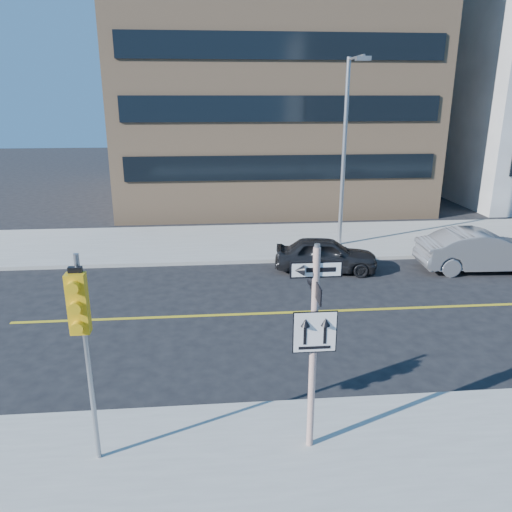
{
  "coord_description": "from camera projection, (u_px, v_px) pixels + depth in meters",
  "views": [
    {
      "loc": [
        -1.76,
        -10.49,
        6.59
      ],
      "look_at": [
        -0.46,
        4.0,
        1.93
      ],
      "focal_mm": 35.0,
      "sensor_mm": 36.0,
      "label": 1
    }
  ],
  "objects": [
    {
      "name": "parked_car_b",
      "position": [
        482.0,
        251.0,
        19.62
      ],
      "size": [
        1.96,
        5.0,
        1.62
      ],
      "primitive_type": "imported",
      "rotation": [
        0.0,
        0.0,
        1.52
      ],
      "color": "slate",
      "rests_on": "ground"
    },
    {
      "name": "streetlight_a",
      "position": [
        346.0,
        142.0,
        21.2
      ],
      "size": [
        0.55,
        2.25,
        8.0
      ],
      "color": "gray",
      "rests_on": "far_sidewalk"
    },
    {
      "name": "ground",
      "position": [
        290.0,
        381.0,
        12.11
      ],
      "size": [
        120.0,
        120.0,
        0.0
      ],
      "primitive_type": "plane",
      "color": "black",
      "rests_on": "ground"
    },
    {
      "name": "traffic_signal",
      "position": [
        81.0,
        321.0,
        8.32
      ],
      "size": [
        0.32,
        0.45,
        4.0
      ],
      "color": "gray",
      "rests_on": "near_sidewalk"
    },
    {
      "name": "parked_car_a",
      "position": [
        326.0,
        255.0,
        19.57
      ],
      "size": [
        2.18,
        4.17,
        1.36
      ],
      "primitive_type": "imported",
      "rotation": [
        0.0,
        0.0,
        1.42
      ],
      "color": "black",
      "rests_on": "ground"
    },
    {
      "name": "sign_pole",
      "position": [
        314.0,
        338.0,
        8.98
      ],
      "size": [
        0.92,
        0.92,
        4.06
      ],
      "color": "white",
      "rests_on": "near_sidewalk"
    },
    {
      "name": "building_brick",
      "position": [
        264.0,
        59.0,
        33.25
      ],
      "size": [
        18.0,
        18.0,
        18.0
      ],
      "primitive_type": "cube",
      "color": "tan",
      "rests_on": "ground"
    }
  ]
}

